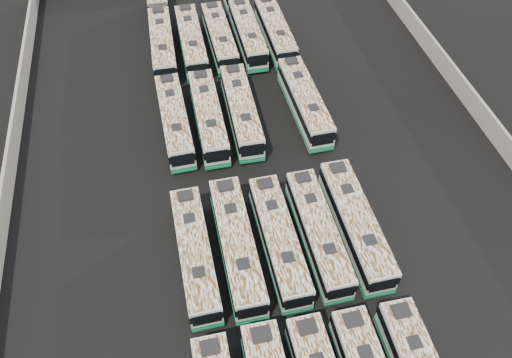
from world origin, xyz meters
The scene contains 16 objects.
ground centered at (0.00, 0.00, 0.00)m, with size 140.00×140.00×0.00m, color black.
perimeter_wall centered at (0.00, 0.00, 1.10)m, with size 45.20×73.20×2.20m.
bus_midfront_far_left centered at (-7.31, -7.66, 1.60)m, with size 2.55×11.18×3.14m.
bus_midfront_left centered at (-4.08, -7.61, 1.68)m, with size 2.51×11.64×3.28m.
bus_midfront_center centered at (-0.81, -7.77, 1.61)m, with size 2.52×11.22×3.15m.
bus_midfront_right centered at (2.38, -7.72, 1.60)m, with size 2.47×11.13×3.13m.
bus_midfront_far_right centered at (5.50, -7.58, 1.66)m, with size 2.57×11.58×3.26m.
bus_midback_far_left centered at (-7.29, 7.55, 1.62)m, with size 2.67×11.30×3.17m.
bus_midback_left centered at (-4.07, 7.41, 1.64)m, with size 2.44×11.38×3.20m.
bus_midback_center centered at (-0.81, 7.53, 1.65)m, with size 2.63×11.53×3.24m.
bus_midback_far_right centered at (5.55, 7.54, 1.66)m, with size 2.73×11.57×3.24m.
bus_back_far_left centered at (-7.25, 23.26, 1.66)m, with size 2.85×18.00×3.26m.
bus_back_left centered at (-4.09, 20.17, 1.65)m, with size 2.45×11.45×3.22m.
bus_back_center centered at (-0.85, 20.34, 1.61)m, with size 2.55×11.20×3.14m.
bus_back_right centered at (2.39, 23.36, 1.61)m, with size 2.46×17.44×3.16m.
bus_back_far_right centered at (5.58, 20.19, 1.63)m, with size 2.46×11.34×3.19m.
Camera 1 is at (-7.05, -28.56, 33.97)m, focal length 35.00 mm.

